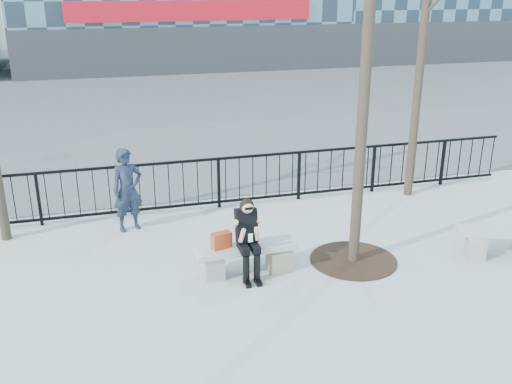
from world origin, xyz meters
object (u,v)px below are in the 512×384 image
object	(u,v)px
bench_main	(246,256)
seated_woman	(248,239)
standing_man	(128,190)
bench_second	(501,239)

from	to	relation	value
bench_main	seated_woman	xyz separation A→B (m)	(0.00, -0.16, 0.37)
seated_woman	standing_man	distance (m)	3.02
bench_main	bench_second	bearing A→B (deg)	-6.90
bench_main	seated_woman	distance (m)	0.40
bench_main	standing_man	bearing A→B (deg)	126.55
bench_second	standing_man	xyz separation A→B (m)	(-6.24, 2.87, 0.54)
seated_woman	standing_man	size ratio (longest dim) A/B	0.82
bench_second	standing_man	bearing A→B (deg)	178.10
bench_main	standing_man	xyz separation A→B (m)	(-1.72, 2.32, 0.52)
bench_main	bench_second	distance (m)	4.55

